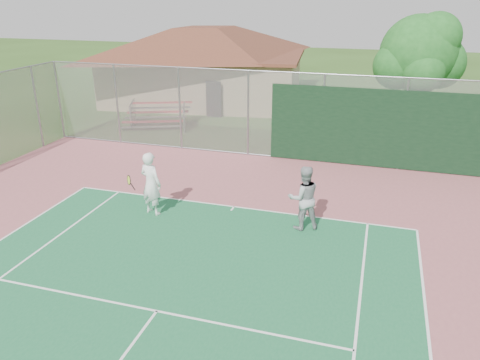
{
  "coord_description": "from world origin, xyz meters",
  "views": [
    {
      "loc": [
        4.06,
        -0.94,
        6.3
      ],
      "look_at": [
        0.51,
        10.85,
        1.38
      ],
      "focal_mm": 35.0,
      "sensor_mm": 36.0,
      "label": 1
    }
  ],
  "objects_px": {
    "clubhouse": "(205,57)",
    "player_grey_back": "(304,198)",
    "bleachers": "(158,115)",
    "player_white_front": "(151,184)",
    "tree": "(420,56)"
  },
  "relations": [
    {
      "from": "tree",
      "to": "bleachers",
      "type": "bearing_deg",
      "value": -171.34
    },
    {
      "from": "clubhouse",
      "to": "player_grey_back",
      "type": "distance_m",
      "value": 17.79
    },
    {
      "from": "player_white_front",
      "to": "tree",
      "type": "bearing_deg",
      "value": -109.15
    },
    {
      "from": "bleachers",
      "to": "player_white_front",
      "type": "bearing_deg",
      "value": -86.72
    },
    {
      "from": "clubhouse",
      "to": "bleachers",
      "type": "bearing_deg",
      "value": -98.58
    },
    {
      "from": "clubhouse",
      "to": "bleachers",
      "type": "xyz_separation_m",
      "value": [
        -0.22,
        -6.36,
        -2.1
      ]
    },
    {
      "from": "tree",
      "to": "player_white_front",
      "type": "bearing_deg",
      "value": -124.84
    },
    {
      "from": "player_white_front",
      "to": "player_grey_back",
      "type": "xyz_separation_m",
      "value": [
        4.56,
        0.37,
        -0.04
      ]
    },
    {
      "from": "clubhouse",
      "to": "tree",
      "type": "xyz_separation_m",
      "value": [
        12.02,
        -4.5,
        1.0
      ]
    },
    {
      "from": "tree",
      "to": "player_grey_back",
      "type": "xyz_separation_m",
      "value": [
        -3.29,
        -10.9,
        -2.76
      ]
    },
    {
      "from": "player_grey_back",
      "to": "player_white_front",
      "type": "bearing_deg",
      "value": -21.21
    },
    {
      "from": "tree",
      "to": "player_grey_back",
      "type": "bearing_deg",
      "value": -106.78
    },
    {
      "from": "bleachers",
      "to": "player_grey_back",
      "type": "distance_m",
      "value": 12.73
    },
    {
      "from": "bleachers",
      "to": "tree",
      "type": "bearing_deg",
      "value": -13.14
    },
    {
      "from": "tree",
      "to": "player_white_front",
      "type": "height_order",
      "value": "tree"
    }
  ]
}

